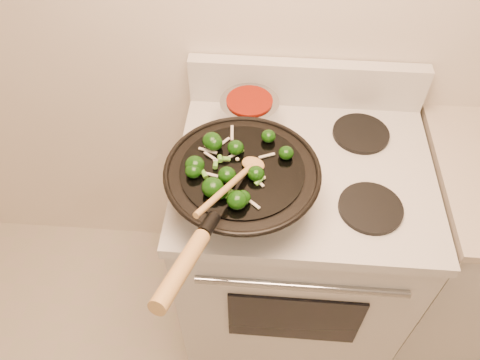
{
  "coord_description": "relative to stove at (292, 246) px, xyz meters",
  "views": [
    {
      "loc": [
        -0.23,
        0.21,
        1.97
      ],
      "look_at": [
        -0.29,
        1.0,
        1.03
      ],
      "focal_mm": 35.0,
      "sensor_mm": 36.0,
      "label": 1
    }
  ],
  "objects": [
    {
      "name": "stove",
      "position": [
        0.0,
        0.0,
        0.0
      ],
      "size": [
        0.78,
        0.67,
        1.08
      ],
      "color": "silver",
      "rests_on": "ground"
    },
    {
      "name": "wok",
      "position": [
        -0.18,
        -0.16,
        0.53
      ],
      "size": [
        0.42,
        0.68,
        0.28
      ],
      "color": "black",
      "rests_on": "stove"
    },
    {
      "name": "stirfry",
      "position": [
        -0.22,
        -0.16,
        0.61
      ],
      "size": [
        0.28,
        0.31,
        0.05
      ],
      "color": "black",
      "rests_on": "wok"
    },
    {
      "name": "wooden_spoon",
      "position": [
        -0.19,
        -0.21,
        0.62
      ],
      "size": [
        0.16,
        0.27,
        0.09
      ],
      "color": "#AF7F45",
      "rests_on": "wok"
    },
    {
      "name": "saucepan",
      "position": [
        -0.18,
        0.15,
        0.52
      ],
      "size": [
        0.18,
        0.29,
        0.11
      ],
      "color": "#979A9F",
      "rests_on": "stove"
    }
  ]
}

